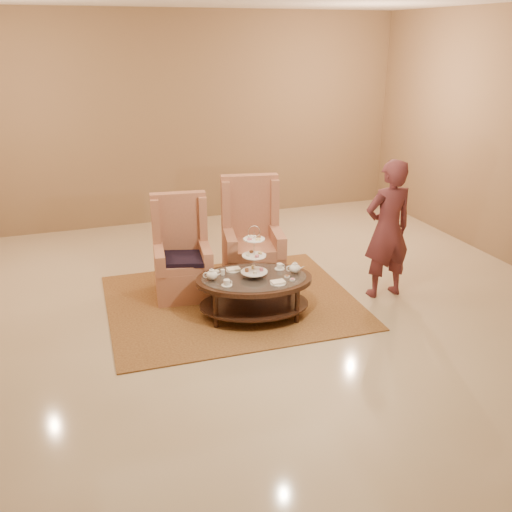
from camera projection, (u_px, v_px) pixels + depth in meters
name	position (u px, v px, depth m)	size (l,w,h in m)	color
ground	(255.00, 315.00, 6.72)	(8.00, 8.00, 0.00)	#C6B393
ceiling	(255.00, 315.00, 6.72)	(8.00, 8.00, 0.02)	silver
wall_back	(177.00, 120.00, 9.61)	(8.00, 0.04, 3.50)	#8C6D4C
rug	(232.00, 301.00, 7.05)	(3.07, 2.59, 0.02)	olive
tea_table	(254.00, 284.00, 6.56)	(1.50, 1.18, 1.12)	black
armchair_left	(182.00, 262.00, 7.16)	(0.77, 0.79, 1.27)	#B47154
armchair_right	(252.00, 247.00, 7.55)	(0.88, 0.90, 1.39)	#B47154
person	(388.00, 230.00, 6.96)	(0.65, 0.43, 1.74)	#562529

